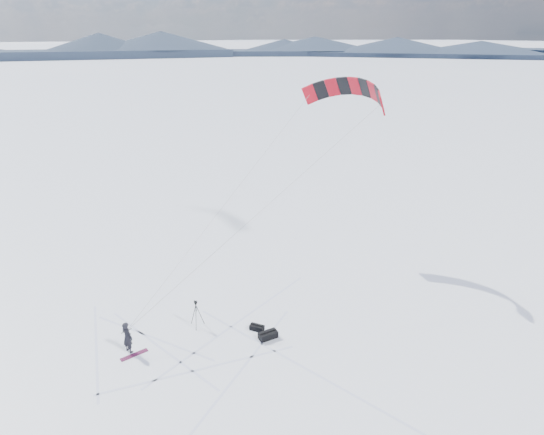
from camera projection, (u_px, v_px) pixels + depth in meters
ground at (206, 347)px, 22.51m from camera, size 1800.00×1800.00×0.00m
horizon_hills at (202, 295)px, 21.38m from camera, size 704.00×704.42×8.00m
snow_tracks at (212, 345)px, 22.67m from camera, size 17.62×10.25×0.01m
snowkiter at (129, 351)px, 22.23m from camera, size 0.61×0.72×1.66m
snowboard at (134, 355)px, 21.95m from camera, size 1.36×0.38×0.04m
tripod at (196, 310)px, 23.79m from camera, size 0.65×0.74×1.52m
gear_bag_a at (268, 335)px, 23.11m from camera, size 0.99×0.50×0.43m
gear_bag_b at (257, 327)px, 23.77m from camera, size 0.73×0.81×0.34m
power_kite at (348, 93)px, 28.63m from camera, size 17.39×6.50×10.71m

